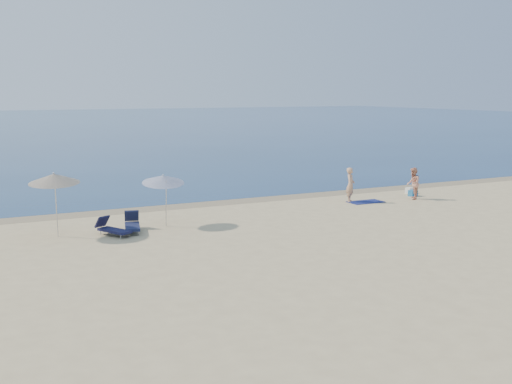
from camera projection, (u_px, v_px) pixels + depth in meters
sea at (44, 124)px, 104.58m from camera, size 240.00×160.00×0.01m
wet_sand_strip at (280, 198)px, 33.36m from camera, size 240.00×1.60×0.00m
person_left at (350, 185)px, 31.92m from camera, size 0.73×0.75×1.73m
person_right at (413, 183)px, 32.76m from camera, size 0.98×1.01×1.63m
beach_towel at (366, 202)px, 31.99m from camera, size 1.76×0.99×0.03m
white_bag at (409, 190)px, 34.69m from camera, size 0.43×0.39×0.32m
blue_cooler at (413, 193)px, 33.81m from camera, size 0.50×0.40×0.32m
umbrella_near at (163, 179)px, 26.17m from camera, size 2.03×2.05×2.27m
umbrella_far at (54, 178)px, 24.21m from camera, size 2.39×2.41×2.55m
lounger_left at (112, 229)px, 24.62m from camera, size 1.19×1.67×0.71m
lounger_right at (132, 225)px, 25.34m from camera, size 0.97×1.81×0.76m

